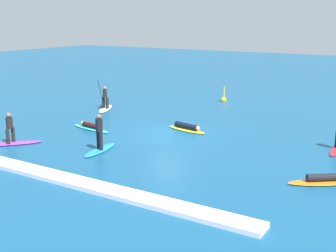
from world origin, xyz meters
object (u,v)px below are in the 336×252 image
(surfer_on_purple_board, at_px, (11,137))
(surfer_on_teal_board, at_px, (90,127))
(surfer_on_blue_board, at_px, (100,140))
(surfer_on_orange_board, at_px, (327,180))
(surfer_on_white_board, at_px, (105,104))
(marker_buoy, at_px, (224,99))
(surfer_on_yellow_board, at_px, (187,128))

(surfer_on_purple_board, xyz_separation_m, surfer_on_teal_board, (1.44, 4.58, -0.25))
(surfer_on_purple_board, bearing_deg, surfer_on_teal_board, 25.72)
(surfer_on_blue_board, height_order, surfer_on_teal_board, surfer_on_blue_board)
(surfer_on_orange_board, bearing_deg, surfer_on_white_board, 122.07)
(surfer_on_white_board, distance_m, surfer_on_teal_board, 5.75)
(surfer_on_blue_board, relative_size, surfer_on_teal_board, 0.87)
(surfer_on_blue_board, xyz_separation_m, surfer_on_orange_board, (10.62, 1.37, -0.41))
(surfer_on_purple_board, bearing_deg, marker_buoy, 27.91)
(surfer_on_blue_board, height_order, surfer_on_orange_board, surfer_on_blue_board)
(surfer_on_teal_board, bearing_deg, marker_buoy, -95.67)
(surfer_on_teal_board, distance_m, surfer_on_yellow_board, 5.74)
(surfer_on_orange_board, bearing_deg, surfer_on_teal_board, 136.73)
(surfer_on_white_board, height_order, marker_buoy, surfer_on_white_board)
(surfer_on_blue_board, relative_size, surfer_on_purple_board, 0.98)
(surfer_on_purple_board, relative_size, surfer_on_teal_board, 0.88)
(surfer_on_teal_board, bearing_deg, surfer_on_yellow_board, -142.86)
(surfer_on_yellow_board, bearing_deg, surfer_on_orange_board, -14.49)
(surfer_on_white_board, bearing_deg, marker_buoy, 114.33)
(surfer_on_purple_board, bearing_deg, surfer_on_blue_board, -28.53)
(surfer_on_purple_board, distance_m, marker_buoy, 17.42)
(surfer_on_white_board, bearing_deg, surfer_on_teal_board, 4.58)
(surfer_on_orange_board, height_order, surfer_on_teal_board, surfer_on_teal_board)
(surfer_on_purple_board, bearing_deg, surfer_on_yellow_board, 1.58)
(surfer_on_yellow_board, relative_size, marker_buoy, 2.19)
(surfer_on_white_board, xyz_separation_m, surfer_on_teal_board, (2.91, -4.95, -0.23))
(surfer_on_blue_board, bearing_deg, marker_buoy, -6.89)
(surfer_on_blue_board, distance_m, surfer_on_teal_board, 4.47)
(marker_buoy, bearing_deg, surfer_on_blue_board, -89.48)
(surfer_on_blue_board, distance_m, surfer_on_yellow_board, 6.03)
(surfer_on_orange_board, bearing_deg, surfer_on_yellow_board, 117.17)
(surfer_on_orange_board, xyz_separation_m, surfer_on_white_board, (-16.81, 6.59, 0.24))
(surfer_on_orange_board, height_order, surfer_on_white_board, surfer_on_white_board)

